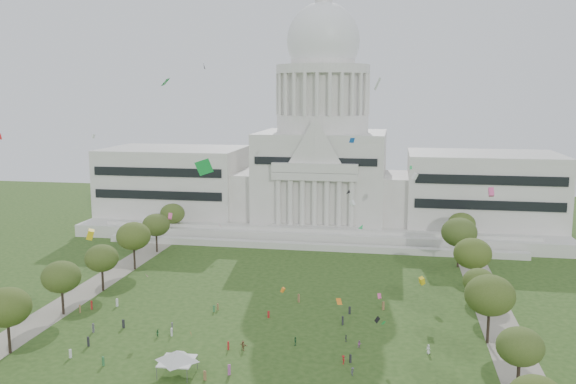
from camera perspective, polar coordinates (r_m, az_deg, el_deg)
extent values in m
plane|color=#274516|center=(113.23, -4.15, -15.80)|extent=(400.00, 400.00, 0.00)
cube|color=silver|center=(220.68, 3.19, -2.75)|extent=(160.00, 60.00, 4.00)
cube|color=silver|center=(189.04, 1.97, -5.11)|extent=(130.00, 3.00, 2.00)
cube|color=silver|center=(196.37, 2.31, -4.11)|extent=(140.00, 3.00, 5.00)
cube|color=beige|center=(230.43, -10.52, 0.90)|extent=(50.00, 34.00, 22.00)
cube|color=beige|center=(217.82, 17.71, 0.14)|extent=(50.00, 34.00, 22.00)
cube|color=beige|center=(220.73, -3.85, -0.12)|extent=(12.00, 26.00, 16.00)
cube|color=beige|center=(214.35, 10.30, -0.53)|extent=(12.00, 26.00, 16.00)
cube|color=beige|center=(216.93, 3.20, 1.33)|extent=(44.00, 38.00, 28.00)
cube|color=beige|center=(196.83, 2.50, 1.46)|extent=(28.00, 3.00, 2.40)
cube|color=black|center=(214.31, -12.14, 0.77)|extent=(46.00, 0.40, 11.00)
cube|color=black|center=(200.69, 18.36, -0.07)|extent=(46.00, 0.40, 11.00)
cylinder|color=beige|center=(215.11, 3.24, 6.45)|extent=(32.00, 32.00, 6.00)
cylinder|color=beige|center=(214.85, 3.27, 9.12)|extent=(28.00, 28.00, 14.00)
cylinder|color=silver|center=(215.00, 3.29, 11.38)|extent=(32.40, 32.40, 3.00)
cylinder|color=beige|center=(215.27, 3.30, 12.85)|extent=(22.00, 22.00, 8.00)
ellipsoid|color=white|center=(215.56, 3.31, 13.91)|extent=(25.00, 25.00, 26.20)
cylinder|color=beige|center=(217.07, 3.35, 17.46)|extent=(6.00, 6.00, 5.00)
cube|color=gray|center=(156.36, -18.85, -9.09)|extent=(8.00, 160.00, 0.04)
cube|color=gray|center=(139.69, 19.01, -11.31)|extent=(8.00, 160.00, 0.04)
cylinder|color=black|center=(127.20, -24.64, -12.35)|extent=(0.56, 0.56, 5.75)
ellipsoid|color=#364A16|center=(125.17, -24.83, -9.75)|extent=(8.86, 8.86, 7.25)
cylinder|color=black|center=(109.58, 20.73, -15.88)|extent=(0.56, 0.56, 4.92)
ellipsoid|color=#344A1A|center=(107.52, 20.90, -13.35)|extent=(7.58, 7.58, 6.20)
cylinder|color=black|center=(143.69, -20.32, -9.66)|extent=(0.56, 0.56, 5.47)
ellipsoid|color=#324818|center=(141.97, -20.46, -7.44)|extent=(8.42, 8.42, 6.89)
cylinder|color=black|center=(126.42, 18.21, -11.98)|extent=(0.56, 0.56, 6.20)
ellipsoid|color=#344916|center=(124.24, 18.37, -9.15)|extent=(9.55, 9.55, 7.82)
cylinder|color=black|center=(157.07, -16.95, -7.90)|extent=(0.56, 0.56, 5.27)
ellipsoid|color=#344717|center=(155.55, -17.04, -5.93)|extent=(8.12, 8.12, 6.65)
cylinder|color=black|center=(142.60, 17.34, -9.84)|extent=(0.56, 0.56, 4.56)
ellipsoid|color=#364B18|center=(141.13, 17.43, -7.98)|extent=(7.01, 7.01, 5.74)
cylinder|color=black|center=(172.94, -14.17, -6.07)|extent=(0.56, 0.56, 6.03)
ellipsoid|color=#3C4F18|center=(171.39, -14.26, -4.01)|extent=(9.29, 9.29, 7.60)
cylinder|color=black|center=(157.13, 16.78, -7.76)|extent=(0.56, 0.56, 5.97)
ellipsoid|color=#3A4E16|center=(155.44, 16.89, -5.53)|extent=(9.19, 9.19, 7.52)
cylinder|color=black|center=(189.96, -12.18, -4.71)|extent=(0.56, 0.56, 5.41)
ellipsoid|color=#36471A|center=(188.67, -12.24, -3.02)|extent=(8.33, 8.33, 6.81)
cylinder|color=black|center=(176.21, 15.63, -5.79)|extent=(0.56, 0.56, 6.37)
ellipsoid|color=#33461B|center=(174.62, 15.73, -3.65)|extent=(9.82, 9.82, 8.03)
cylinder|color=black|center=(206.95, -10.71, -3.53)|extent=(0.56, 0.56, 5.32)
ellipsoid|color=#374D1A|center=(205.79, -10.76, -2.00)|extent=(8.19, 8.19, 6.70)
cylinder|color=black|center=(193.87, 15.86, -4.57)|extent=(0.56, 0.56, 5.47)
ellipsoid|color=#324714|center=(192.60, 15.93, -2.89)|extent=(8.42, 8.42, 6.89)
cylinder|color=#4C4C4C|center=(109.27, -12.18, -16.28)|extent=(0.12, 0.12, 2.38)
cylinder|color=#4C4C4C|center=(107.49, -9.43, -16.64)|extent=(0.12, 0.12, 2.38)
cylinder|color=#4C4C4C|center=(113.75, -11.13, -15.18)|extent=(0.12, 0.12, 2.38)
cylinder|color=#4C4C4C|center=(112.04, -8.49, -15.49)|extent=(0.12, 0.12, 2.38)
cube|color=silver|center=(110.06, -10.33, -15.28)|extent=(6.01, 6.01, 0.19)
pyramid|color=silver|center=(109.63, -10.35, -14.78)|extent=(8.42, 8.42, 1.91)
imported|color=silver|center=(119.62, 13.00, -14.14)|extent=(1.03, 0.98, 1.78)
imported|color=#994C8C|center=(119.92, 6.70, -13.96)|extent=(0.84, 0.66, 1.50)
imported|color=#B21E1E|center=(113.18, 5.19, -15.36)|extent=(0.96, 1.20, 1.65)
imported|color=#33723F|center=(120.21, 0.69, -13.77)|extent=(0.78, 1.13, 1.76)
imported|color=olive|center=(118.41, -4.23, -14.13)|extent=(1.89, 1.43, 1.90)
imported|color=#33723F|center=(126.88, -12.09, -12.78)|extent=(0.85, 0.77, 1.48)
imported|color=#4C4C51|center=(109.31, 6.06, -16.36)|extent=(0.89, 1.08, 1.48)
imported|color=#4C4C51|center=(122.34, 5.45, -13.47)|extent=(0.59, 0.91, 1.45)
cube|color=silver|center=(121.80, -19.69, -14.06)|extent=(0.44, 0.51, 1.63)
cube|color=olive|center=(108.10, -7.79, -16.65)|extent=(0.51, 0.41, 1.67)
cube|color=olive|center=(139.85, 8.91, -10.48)|extent=(0.58, 0.55, 1.87)
cube|color=#4C4C51|center=(132.11, -17.76, -12.02)|extent=(0.42, 0.56, 1.90)
cube|color=silver|center=(145.58, -15.71, -9.93)|extent=(0.50, 0.57, 1.84)
cube|color=#26262B|center=(125.78, -18.18, -13.15)|extent=(0.58, 0.55, 1.87)
cube|color=olive|center=(139.16, -6.59, -10.61)|extent=(0.46, 0.46, 1.51)
cube|color=olive|center=(144.16, -18.89, -10.29)|extent=(0.52, 0.55, 1.78)
cube|color=#B21E1E|center=(118.97, -5.61, -14.11)|extent=(0.29, 0.44, 1.62)
cube|color=#26262B|center=(136.48, 5.78, -10.96)|extent=(0.49, 0.37, 1.68)
cube|color=#26262B|center=(130.42, 5.14, -11.89)|extent=(0.44, 0.56, 1.85)
cube|color=#26262B|center=(113.84, 5.86, -15.25)|extent=(0.43, 0.49, 1.56)
cube|color=#33723F|center=(138.11, -6.95, -10.78)|extent=(0.44, 0.44, 1.46)
cube|color=#33723F|center=(116.87, -16.91, -14.91)|extent=(0.53, 0.50, 1.70)
cube|color=#994C8C|center=(109.37, -5.53, -16.22)|extent=(0.55, 0.41, 1.87)
cube|color=silver|center=(126.57, -10.83, -12.75)|extent=(0.29, 0.45, 1.66)
cube|color=#B21E1E|center=(133.84, -1.84, -11.37)|extent=(0.43, 0.47, 1.50)
cube|color=olive|center=(143.01, 1.01, -9.90)|extent=(0.57, 0.60, 1.93)
cube|color=#4C4C51|center=(128.80, -10.79, -12.31)|extent=(0.46, 0.57, 1.85)
cube|color=silver|center=(132.43, -17.76, -12.05)|extent=(0.47, 0.37, 1.55)
cube|color=#26262B|center=(132.76, -15.15, -11.82)|extent=(0.55, 0.44, 1.79)
cube|color=#B21E1E|center=(145.42, -17.90, -10.03)|extent=(0.45, 0.58, 1.93)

